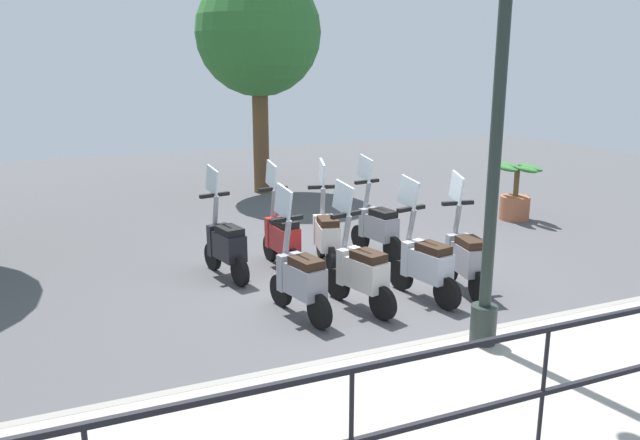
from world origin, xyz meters
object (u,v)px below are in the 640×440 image
at_px(scooter_far_3, 225,244).
at_px(scooter_far_0, 377,226).
at_px(scooter_near_1, 424,263).
at_px(scooter_far_2, 281,236).
at_px(scooter_near_3, 300,278).
at_px(scooter_near_0, 465,256).
at_px(tree_distant, 258,34).
at_px(potted_palm, 515,196).
at_px(scooter_near_2, 360,271).
at_px(scooter_far_1, 326,234).
at_px(lamp_post_near, 494,164).

bearing_deg(scooter_far_3, scooter_far_0, -100.45).
height_order(scooter_near_1, scooter_far_2, same).
bearing_deg(scooter_near_3, scooter_near_0, -103.55).
height_order(tree_distant, potted_palm, tree_distant).
xyz_separation_m(scooter_far_0, scooter_far_3, (-0.07, 2.40, 0.00)).
bearing_deg(scooter_near_0, scooter_near_2, 99.03).
relative_size(scooter_near_2, scooter_far_3, 1.00).
bearing_deg(scooter_near_0, scooter_far_1, 44.69).
height_order(scooter_far_1, scooter_far_3, same).
bearing_deg(scooter_near_1, potted_palm, -64.98).
bearing_deg(scooter_far_0, tree_distant, -8.64).
xyz_separation_m(scooter_far_1, scooter_far_2, (0.14, 0.64, 0.00)).
relative_size(lamp_post_near, scooter_near_1, 2.70).
height_order(scooter_near_3, scooter_far_2, same).
distance_m(scooter_near_0, scooter_far_3, 3.23).
bearing_deg(scooter_far_3, lamp_post_near, -164.28).
height_order(lamp_post_near, scooter_near_0, lamp_post_near).
height_order(scooter_near_2, scooter_far_3, same).
xyz_separation_m(tree_distant, scooter_far_1, (-5.57, 0.82, -3.04)).
xyz_separation_m(lamp_post_near, scooter_far_2, (3.45, 0.93, -1.50)).
xyz_separation_m(lamp_post_near, scooter_near_3, (1.68, 1.34, -1.50)).
relative_size(scooter_near_3, scooter_far_2, 1.00).
bearing_deg(scooter_near_3, tree_distant, -26.47).
bearing_deg(scooter_far_1, scooter_near_2, -177.15).
distance_m(scooter_near_0, scooter_far_1, 2.09).
relative_size(tree_distant, scooter_far_1, 3.21).
bearing_deg(tree_distant, scooter_near_1, 178.17).
xyz_separation_m(potted_palm, scooter_near_2, (-2.86, 4.75, 0.04)).
height_order(potted_palm, scooter_far_0, scooter_far_0).
distance_m(tree_distant, scooter_near_0, 7.89).
height_order(lamp_post_near, scooter_near_3, lamp_post_near).
height_order(lamp_post_near, tree_distant, tree_distant).
distance_m(scooter_near_1, scooter_far_3, 2.74).
bearing_deg(scooter_far_3, scooter_far_1, -104.49).
xyz_separation_m(scooter_near_1, scooter_far_0, (1.86, -0.33, 0.00)).
xyz_separation_m(scooter_near_2, scooter_far_3, (1.76, 1.19, 0.00)).
distance_m(scooter_near_3, scooter_far_1, 1.94).
bearing_deg(scooter_far_1, lamp_post_near, -162.30).
bearing_deg(scooter_near_1, scooter_far_0, -21.73).
xyz_separation_m(scooter_near_0, scooter_far_0, (1.83, 0.30, 0.00)).
bearing_deg(scooter_far_3, scooter_far_2, -96.67).
bearing_deg(potted_palm, scooter_far_2, 101.33).
bearing_deg(potted_palm, scooter_far_0, 106.28).
xyz_separation_m(potted_palm, scooter_far_3, (-1.10, 5.94, 0.04)).
bearing_deg(scooter_far_3, scooter_near_3, -177.55).
xyz_separation_m(scooter_near_3, scooter_far_1, (1.63, -1.05, 0.00)).
distance_m(lamp_post_near, scooter_far_1, 3.65).
height_order(tree_distant, scooter_far_0, tree_distant).
distance_m(scooter_far_0, scooter_far_1, 0.92).
relative_size(scooter_near_3, scooter_far_0, 1.00).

